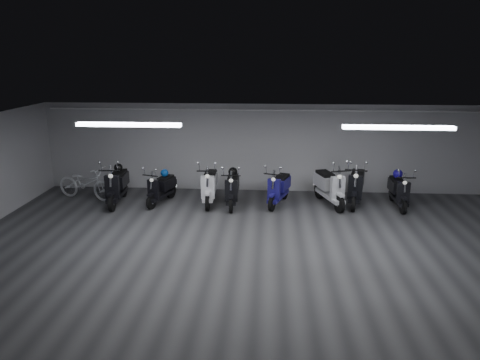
# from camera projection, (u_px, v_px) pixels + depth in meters

# --- Properties ---
(floor) EXTENTS (14.00, 10.00, 0.01)m
(floor) POSITION_uv_depth(u_px,v_px,m) (258.00, 258.00, 9.60)
(floor) COLOR #363739
(floor) RESTS_ON ground
(ceiling) EXTENTS (14.00, 10.00, 0.01)m
(ceiling) POSITION_uv_depth(u_px,v_px,m) (260.00, 131.00, 8.82)
(ceiling) COLOR gray
(ceiling) RESTS_ON ground
(back_wall) EXTENTS (14.00, 0.01, 2.80)m
(back_wall) POSITION_uv_depth(u_px,v_px,m) (263.00, 148.00, 14.01)
(back_wall) COLOR #ABABAE
(back_wall) RESTS_ON ground
(front_wall) EXTENTS (14.00, 0.01, 2.80)m
(front_wall) POSITION_uv_depth(u_px,v_px,m) (246.00, 353.00, 4.41)
(front_wall) COLOR #ABABAE
(front_wall) RESTS_ON ground
(fluor_strip_left) EXTENTS (2.40, 0.18, 0.08)m
(fluor_strip_left) POSITION_uv_depth(u_px,v_px,m) (129.00, 125.00, 10.00)
(fluor_strip_left) COLOR white
(fluor_strip_left) RESTS_ON ceiling
(fluor_strip_right) EXTENTS (2.40, 0.18, 0.08)m
(fluor_strip_right) POSITION_uv_depth(u_px,v_px,m) (398.00, 128.00, 9.61)
(fluor_strip_right) COLOR white
(fluor_strip_right) RESTS_ON ceiling
(conduit) EXTENTS (13.60, 0.05, 0.05)m
(conduit) POSITION_uv_depth(u_px,v_px,m) (264.00, 110.00, 13.59)
(conduit) COLOR white
(conduit) RESTS_ON back_wall
(scooter_0) EXTENTS (0.81, 2.02, 1.47)m
(scooter_0) POSITION_uv_depth(u_px,v_px,m) (117.00, 180.00, 12.89)
(scooter_0) COLOR black
(scooter_0) RESTS_ON floor
(scooter_1) EXTENTS (1.03, 1.74, 1.23)m
(scooter_1) POSITION_uv_depth(u_px,v_px,m) (161.00, 183.00, 12.96)
(scooter_1) COLOR black
(scooter_1) RESTS_ON floor
(scooter_2) EXTENTS (0.71, 1.95, 1.43)m
(scooter_2) POSITION_uv_depth(u_px,v_px,m) (209.00, 180.00, 12.95)
(scooter_2) COLOR white
(scooter_2) RESTS_ON floor
(scooter_3) EXTENTS (0.62, 1.79, 1.33)m
(scooter_3) POSITION_uv_depth(u_px,v_px,m) (232.00, 184.00, 12.75)
(scooter_3) COLOR black
(scooter_3) RESTS_ON floor
(scooter_4) EXTENTS (1.14, 1.88, 1.33)m
(scooter_4) POSITION_uv_depth(u_px,v_px,m) (279.00, 183.00, 12.83)
(scooter_4) COLOR navy
(scooter_4) RESTS_ON floor
(scooter_6) EXTENTS (1.26, 2.10, 1.49)m
(scooter_6) POSITION_uv_depth(u_px,v_px,m) (330.00, 181.00, 12.77)
(scooter_6) COLOR silver
(scooter_6) RESTS_ON floor
(scooter_7) EXTENTS (1.13, 2.10, 1.49)m
(scooter_7) POSITION_uv_depth(u_px,v_px,m) (357.00, 180.00, 12.85)
(scooter_7) COLOR black
(scooter_7) RESTS_ON floor
(scooter_8) EXTENTS (0.59, 1.74, 1.29)m
(scooter_8) POSITION_uv_depth(u_px,v_px,m) (399.00, 186.00, 12.63)
(scooter_8) COLOR black
(scooter_8) RESTS_ON floor
(bicycle) EXTENTS (2.02, 1.18, 1.24)m
(bicycle) POSITION_uv_depth(u_px,v_px,m) (85.00, 179.00, 13.37)
(bicycle) COLOR white
(bicycle) RESTS_ON floor
(helmet_0) EXTENTS (0.27, 0.27, 0.27)m
(helmet_0) POSITION_uv_depth(u_px,v_px,m) (398.00, 174.00, 12.78)
(helmet_0) COLOR #190C86
(helmet_0) RESTS_ON scooter_8
(helmet_1) EXTENTS (0.25, 0.25, 0.25)m
(helmet_1) POSITION_uv_depth(u_px,v_px,m) (118.00, 168.00, 13.07)
(helmet_1) COLOR black
(helmet_1) RESTS_ON scooter_0
(helmet_2) EXTENTS (0.27, 0.27, 0.27)m
(helmet_2) POSITION_uv_depth(u_px,v_px,m) (233.00, 172.00, 12.90)
(helmet_2) COLOR black
(helmet_2) RESTS_ON scooter_3
(helmet_3) EXTENTS (0.23, 0.23, 0.23)m
(helmet_3) POSITION_uv_depth(u_px,v_px,m) (165.00, 173.00, 13.10)
(helmet_3) COLOR #0D4194
(helmet_3) RESTS_ON scooter_1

